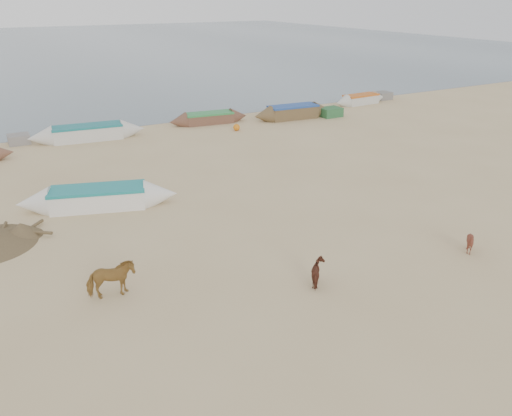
{
  "coord_description": "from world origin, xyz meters",
  "views": [
    {
      "loc": [
        -8.12,
        -10.67,
        8.22
      ],
      "look_at": [
        0.0,
        4.0,
        1.0
      ],
      "focal_mm": 35.0,
      "sensor_mm": 36.0,
      "label": 1
    }
  ],
  "objects_px": {
    "calf_front": "(470,243)",
    "cow_adult": "(111,280)",
    "near_canoe": "(98,198)",
    "calf_right": "(319,273)"
  },
  "relations": [
    {
      "from": "cow_adult",
      "to": "calf_front",
      "type": "distance_m",
      "value": 11.87
    },
    {
      "from": "cow_adult",
      "to": "near_canoe",
      "type": "distance_m",
      "value": 7.07
    },
    {
      "from": "cow_adult",
      "to": "calf_front",
      "type": "height_order",
      "value": "cow_adult"
    },
    {
      "from": "calf_front",
      "to": "cow_adult",
      "type": "bearing_deg",
      "value": -104.65
    },
    {
      "from": "calf_front",
      "to": "calf_right",
      "type": "relative_size",
      "value": 1.0
    },
    {
      "from": "cow_adult",
      "to": "near_canoe",
      "type": "height_order",
      "value": "cow_adult"
    },
    {
      "from": "calf_front",
      "to": "near_canoe",
      "type": "bearing_deg",
      "value": -133.81
    },
    {
      "from": "cow_adult",
      "to": "calf_right",
      "type": "bearing_deg",
      "value": -104.21
    },
    {
      "from": "near_canoe",
      "to": "calf_front",
      "type": "bearing_deg",
      "value": -27.37
    },
    {
      "from": "calf_front",
      "to": "near_canoe",
      "type": "relative_size",
      "value": 0.12
    }
  ]
}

